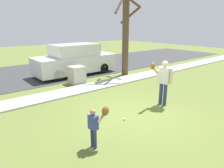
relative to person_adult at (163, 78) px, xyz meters
The scene contains 9 objects.
ground_plane 3.97m from the person_adult, 110.42° to the left, with size 48.00×48.00×0.00m, color olive.
sidewalk_strip 4.05m from the person_adult, 109.91° to the left, with size 36.00×1.20×0.06m, color #A3A39E.
road_surface 8.85m from the person_adult, 98.73° to the left, with size 36.00×6.80×0.02m, color #38383A.
person_adult is the anchor object (origin of this frame).
person_child 3.71m from the person_adult, 168.32° to the right, with size 0.52×0.38×1.09m.
baseball 2.28m from the person_adult, behind, with size 0.07×0.07×0.07m, color white.
utility_cabinet 4.95m from the person_adult, 101.82° to the left, with size 0.74×0.73×0.92m, color beige.
street_tree_near 5.46m from the person_adult, 63.55° to the left, with size 1.85×1.89×5.52m.
parked_van_white 6.68m from the person_adult, 90.36° to the left, with size 5.00×1.95×1.88m.
Camera 1 is at (-4.89, -4.65, 3.03)m, focal length 32.71 mm.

